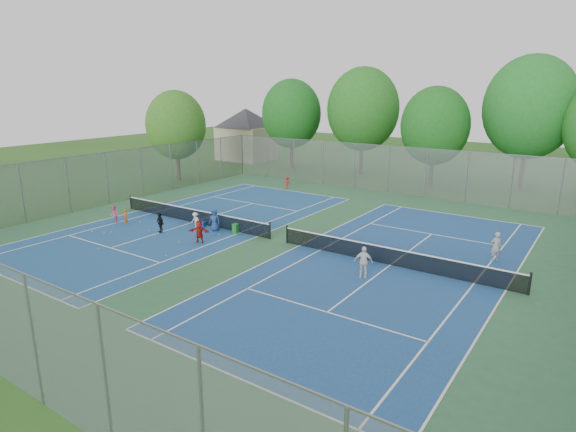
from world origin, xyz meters
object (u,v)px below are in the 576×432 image
object	(u,v)px
net_left	(193,216)
instructor	(496,246)
net_right	(391,257)
ball_hopper	(236,229)
ball_crate	(202,224)

from	to	relation	value
net_left	instructor	xyz separation A→B (m)	(18.20, 3.69, 0.33)
net_right	ball_hopper	distance (m)	10.04
ball_crate	ball_hopper	bearing A→B (deg)	2.87
ball_hopper	instructor	xyz separation A→B (m)	(14.23, 3.97, 0.48)
ball_hopper	net_left	bearing A→B (deg)	175.86
net_left	ball_hopper	bearing A→B (deg)	-4.14
net_right	instructor	xyz separation A→B (m)	(4.20, 3.69, 0.33)
net_right	instructor	size ratio (longest dim) A/B	8.19
ball_crate	instructor	bearing A→B (deg)	13.62
net_left	instructor	size ratio (longest dim) A/B	8.19
net_right	ball_hopper	size ratio (longest dim) A/B	20.71
ball_crate	instructor	size ratio (longest dim) A/B	0.25
ball_hopper	instructor	distance (m)	14.78
net_left	instructor	world-z (taller)	instructor
instructor	net_left	bearing A→B (deg)	-29.59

